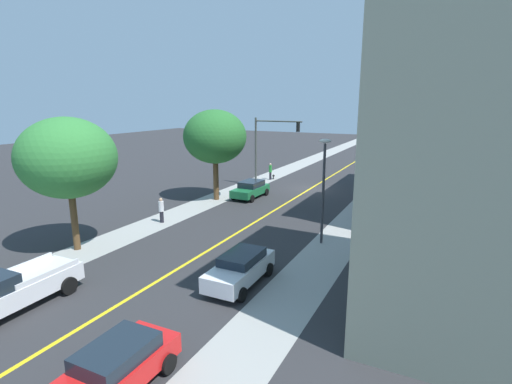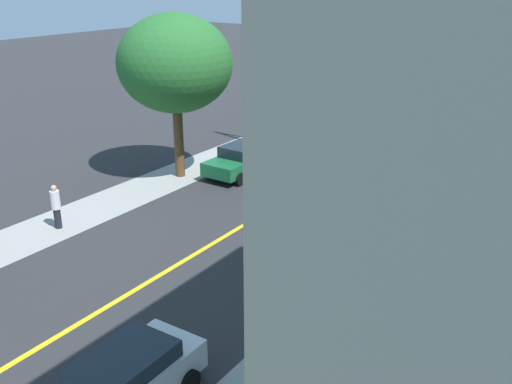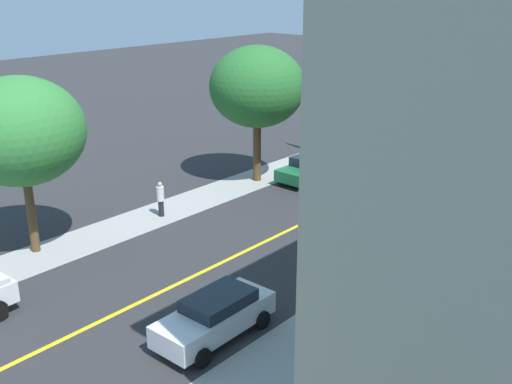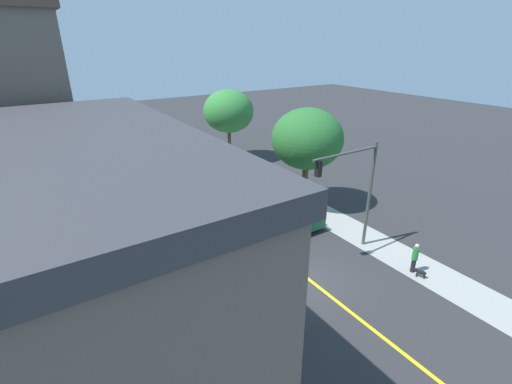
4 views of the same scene
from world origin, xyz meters
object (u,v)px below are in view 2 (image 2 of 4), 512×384
object	(u,v)px
parking_meter	(447,175)
fire_hydrant	(478,151)
street_tree_right_corner	(175,64)
pedestrian_green_shirt	(295,117)
green_sedan_right_curb	(243,159)
small_dog	(301,126)
traffic_light_mast	(286,68)
pedestrian_red_shirt	(450,187)
street_lamp	(337,182)
pedestrian_white_shirt	(56,206)

from	to	relation	value
parking_meter	fire_hydrant	bearing A→B (deg)	-88.83
street_tree_right_corner	pedestrian_green_shirt	distance (m)	11.36
green_sedan_right_curb	small_dog	bearing A→B (deg)	-168.30
traffic_light_mast	pedestrian_red_shirt	distance (m)	11.56
street_lamp	green_sedan_right_curb	world-z (taller)	street_lamp
traffic_light_mast	small_dog	world-z (taller)	traffic_light_mast
parking_meter	street_lamp	xyz separation A→B (m)	(0.10, 11.53, 3.10)
pedestrian_red_shirt	pedestrian_green_shirt	size ratio (longest dim) A/B	0.96
fire_hydrant	small_dog	size ratio (longest dim) A/B	1.13
traffic_light_mast	small_dog	xyz separation A→B (m)	(1.30, -4.22, -4.33)
fire_hydrant	green_sedan_right_curb	xyz separation A→B (m)	(9.19, 9.41, 0.41)
traffic_light_mast	street_lamp	bearing A→B (deg)	-53.88
parking_meter	pedestrian_red_shirt	xyz separation A→B (m)	(-0.64, 1.88, 0.09)
street_lamp	green_sedan_right_curb	distance (m)	12.90
pedestrian_red_shirt	small_dog	world-z (taller)	pedestrian_red_shirt
street_tree_right_corner	pedestrian_white_shirt	world-z (taller)	street_tree_right_corner
green_sedan_right_curb	pedestrian_red_shirt	xyz separation A→B (m)	(-9.96, -1.20, 0.15)
traffic_light_mast	pedestrian_white_shirt	world-z (taller)	traffic_light_mast
street_tree_right_corner	pedestrian_red_shirt	size ratio (longest dim) A/B	4.44
traffic_light_mast	street_lamp	distance (m)	16.33
street_lamp	small_dog	xyz separation A→B (m)	(10.92, -17.40, -3.60)
fire_hydrant	traffic_light_mast	distance (m)	11.50
parking_meter	pedestrian_green_shirt	bearing A→B (deg)	-25.45
green_sedan_right_curb	pedestrian_red_shirt	distance (m)	10.03
pedestrian_white_shirt	small_dog	bearing A→B (deg)	-42.14
small_dog	green_sedan_right_curb	bearing A→B (deg)	-16.41
pedestrian_white_shirt	pedestrian_green_shirt	size ratio (longest dim) A/B	0.98
fire_hydrant	pedestrian_white_shirt	size ratio (longest dim) A/B	0.43
street_lamp	pedestrian_red_shirt	size ratio (longest dim) A/B	3.60
small_dog	street_tree_right_corner	bearing A→B (deg)	-30.83
pedestrian_white_shirt	pedestrian_red_shirt	xyz separation A→B (m)	(-12.26, -10.70, -0.02)
traffic_light_mast	green_sedan_right_curb	bearing A→B (deg)	-85.21
fire_hydrant	street_tree_right_corner	bearing A→B (deg)	44.54
street_lamp	pedestrian_white_shirt	size ratio (longest dim) A/B	3.52
parking_meter	traffic_light_mast	world-z (taller)	traffic_light_mast
traffic_light_mast	pedestrian_white_shirt	bearing A→B (deg)	-97.60
pedestrian_red_shirt	small_dog	bearing A→B (deg)	-162.72
traffic_light_mast	parking_meter	bearing A→B (deg)	-9.60
traffic_light_mast	pedestrian_white_shirt	distance (m)	14.83
street_tree_right_corner	fire_hydrant	distance (m)	17.06
green_sedan_right_curb	parking_meter	bearing A→B (deg)	109.24
street_tree_right_corner	pedestrian_green_shirt	world-z (taller)	street_tree_right_corner
parking_meter	street_tree_right_corner	bearing A→B (deg)	23.43
street_lamp	parking_meter	bearing A→B (deg)	-90.50
parking_meter	pedestrian_white_shirt	bearing A→B (deg)	47.28
street_tree_right_corner	pedestrian_red_shirt	distance (m)	13.57
pedestrian_green_shirt	fire_hydrant	bearing A→B (deg)	129.31
parking_meter	street_lamp	bearing A→B (deg)	89.50
green_sedan_right_curb	pedestrian_red_shirt	world-z (taller)	pedestrian_red_shirt
parking_meter	green_sedan_right_curb	world-z (taller)	green_sedan_right_curb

